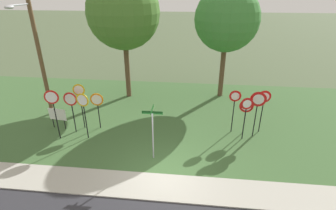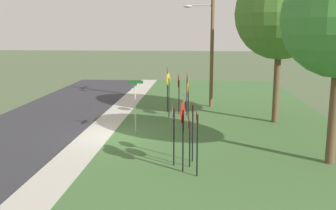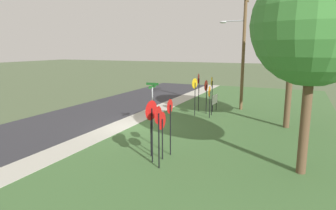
% 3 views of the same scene
% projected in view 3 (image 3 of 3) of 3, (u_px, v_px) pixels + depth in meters
% --- Properties ---
extents(ground_plane, '(160.00, 160.00, 0.00)m').
position_uv_depth(ground_plane, '(132.00, 127.00, 18.31)').
color(ground_plane, '#4C5B3D').
extents(road_asphalt, '(44.00, 6.40, 0.01)m').
position_uv_depth(road_asphalt, '(71.00, 120.00, 20.21)').
color(road_asphalt, '#2D2D33').
rests_on(road_asphalt, ground_plane).
extents(sidewalk_strip, '(44.00, 1.60, 0.06)m').
position_uv_depth(sidewalk_strip, '(121.00, 126.00, 18.62)').
color(sidewalk_strip, '#ADAA9E').
rests_on(sidewalk_strip, ground_plane).
extents(grass_median, '(44.00, 12.00, 0.04)m').
position_uv_depth(grass_median, '(228.00, 139.00, 15.93)').
color(grass_median, '#3D6033').
rests_on(grass_median, ground_plane).
extents(stop_sign_near_left, '(0.75, 0.12, 2.22)m').
position_uv_depth(stop_sign_near_left, '(210.00, 95.00, 20.31)').
color(stop_sign_near_left, black).
rests_on(stop_sign_near_left, grass_median).
extents(stop_sign_near_right, '(0.75, 0.15, 2.87)m').
position_uv_depth(stop_sign_near_right, '(199.00, 84.00, 22.39)').
color(stop_sign_near_right, black).
rests_on(stop_sign_near_right, grass_median).
extents(stop_sign_far_left, '(0.67, 0.13, 2.77)m').
position_uv_depth(stop_sign_far_left, '(212.00, 88.00, 21.10)').
color(stop_sign_far_left, black).
rests_on(stop_sign_far_left, grass_median).
extents(stop_sign_far_center, '(0.73, 0.16, 2.68)m').
position_uv_depth(stop_sign_far_center, '(195.00, 89.00, 20.96)').
color(stop_sign_far_center, black).
rests_on(stop_sign_far_center, grass_median).
extents(stop_sign_far_right, '(0.78, 0.09, 2.47)m').
position_uv_depth(stop_sign_far_right, '(206.00, 89.00, 21.62)').
color(stop_sign_far_right, black).
rests_on(stop_sign_far_right, grass_median).
extents(yield_sign_near_left, '(0.66, 0.13, 2.47)m').
position_uv_depth(yield_sign_near_left, '(150.00, 116.00, 13.03)').
color(yield_sign_near_left, black).
rests_on(yield_sign_near_left, grass_median).
extents(yield_sign_near_right, '(0.83, 0.15, 2.68)m').
position_uv_depth(yield_sign_near_right, '(151.00, 116.00, 12.28)').
color(yield_sign_near_right, black).
rests_on(yield_sign_near_right, grass_median).
extents(yield_sign_far_left, '(0.71, 0.10, 2.56)m').
position_uv_depth(yield_sign_far_left, '(158.00, 122.00, 11.69)').
color(yield_sign_far_left, black).
rests_on(yield_sign_far_left, grass_median).
extents(yield_sign_far_right, '(0.78, 0.10, 2.11)m').
position_uv_depth(yield_sign_far_right, '(162.00, 125.00, 12.72)').
color(yield_sign_far_right, black).
rests_on(yield_sign_far_right, grass_median).
extents(yield_sign_center, '(0.65, 0.10, 2.57)m').
position_uv_depth(yield_sign_center, '(170.00, 114.00, 13.20)').
color(yield_sign_center, black).
rests_on(yield_sign_center, grass_median).
extents(street_name_post, '(0.96, 0.82, 2.72)m').
position_uv_depth(street_name_post, '(152.00, 100.00, 18.06)').
color(street_name_post, '#9EA0A8').
rests_on(street_name_post, grass_median).
extents(utility_pole, '(2.10, 2.04, 9.41)m').
position_uv_depth(utility_pole, '(242.00, 44.00, 22.55)').
color(utility_pole, brown).
rests_on(utility_pole, grass_median).
extents(notice_board, '(1.10, 0.17, 1.25)m').
position_uv_depth(notice_board, '(215.00, 100.00, 22.71)').
color(notice_board, black).
rests_on(notice_board, grass_median).
extents(oak_tree_left, '(4.97, 4.97, 8.53)m').
position_uv_depth(oak_tree_left, '(294.00, 26.00, 17.03)').
color(oak_tree_left, brown).
rests_on(oak_tree_left, grass_median).
extents(oak_tree_right, '(4.43, 4.43, 7.83)m').
position_uv_depth(oak_tree_right, '(314.00, 25.00, 10.54)').
color(oak_tree_right, brown).
rests_on(oak_tree_right, grass_median).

